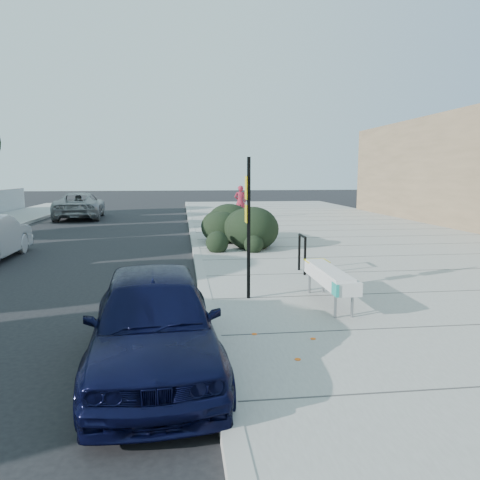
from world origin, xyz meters
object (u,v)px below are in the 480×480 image
(bench, at_px, (329,276))
(suv_silver, at_px, (80,206))
(pedestrian, at_px, (240,202))
(sign_post, at_px, (248,219))
(bike_rack, at_px, (302,250))
(sedan_navy, at_px, (154,320))

(bench, xyz_separation_m, suv_silver, (-8.18, 18.79, 0.06))
(bench, xyz_separation_m, pedestrian, (0.48, 16.57, 0.34))
(sign_post, distance_m, suv_silver, 19.46)
(pedestrian, bearing_deg, bike_rack, 91.50)
(bike_rack, distance_m, pedestrian, 13.88)
(bike_rack, xyz_separation_m, suv_silver, (-8.39, 16.09, 0.02))
(pedestrian, bearing_deg, suv_silver, -11.76)
(sign_post, distance_m, pedestrian, 16.12)
(sedan_navy, distance_m, pedestrian, 19.08)
(bike_rack, bearing_deg, sedan_navy, -122.34)
(bike_rack, xyz_separation_m, sign_post, (-1.60, -2.12, 0.95))
(bike_rack, distance_m, suv_silver, 18.15)
(bench, distance_m, sign_post, 1.80)
(pedestrian, bearing_deg, sedan_navy, 82.17)
(bike_rack, bearing_deg, sign_post, -126.30)
(suv_silver, relative_size, pedestrian, 3.04)
(bike_rack, relative_size, sign_post, 0.34)
(sedan_navy, xyz_separation_m, pedestrian, (3.46, 18.76, 0.33))
(sign_post, relative_size, pedestrian, 1.55)
(bike_rack, xyz_separation_m, sedan_navy, (-3.19, -4.89, -0.03))
(sedan_navy, bearing_deg, bike_rack, 52.96)
(sign_post, height_order, pedestrian, sign_post)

